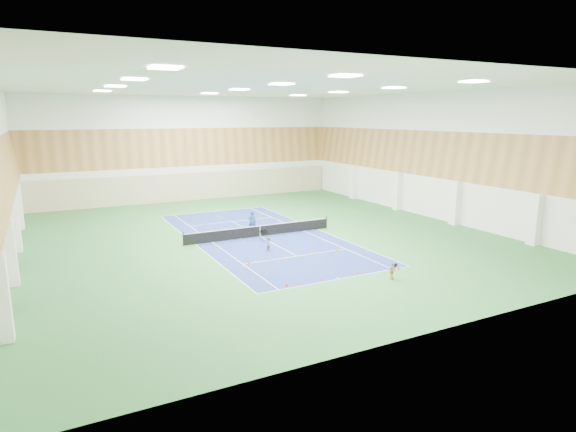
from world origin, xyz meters
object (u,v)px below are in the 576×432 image
Objects in this scene: tennis_net at (260,230)px; coach at (252,222)px; child_court at (269,244)px; ball_cart at (264,235)px; child_apron at (392,271)px.

coach is at bearing 89.63° from tennis_net.
child_court is at bearing -105.28° from tennis_net.
tennis_net is at bearing 104.25° from coach.
tennis_net reaches higher than child_court.
tennis_net is 4.51m from child_court.
coach is at bearing 91.11° from ball_cart.
ball_cart is (-0.31, -3.11, -0.48)m from coach.
child_court is 3.06m from ball_cart.
coach is 3.16m from ball_cart.
child_court reaches higher than ball_cart.
tennis_net is 6.96× the size of coach.
coach is 15.27m from child_apron.
ball_cart is at bearing 98.98° from coach.
child_court is (-1.19, -4.36, -0.02)m from tennis_net.
tennis_net is 1.47m from ball_cart.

